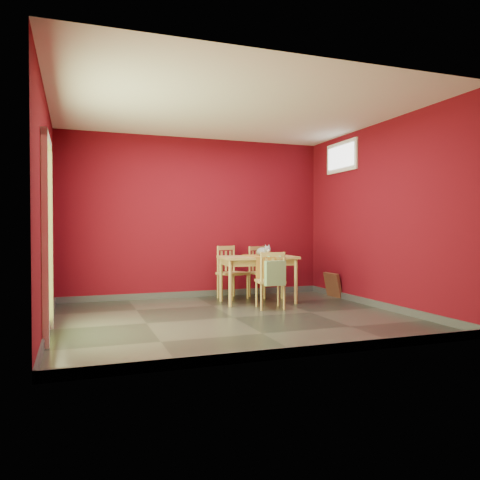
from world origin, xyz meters
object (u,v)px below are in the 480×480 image
object	(u,v)px
chair_far_right	(262,271)
cat	(263,250)
chair_near	(271,280)
picture_frame	(333,285)
tote_bag	(275,273)
dining_table	(258,262)
chair_far_left	(231,271)

from	to	relation	value
chair_far_right	cat	world-z (taller)	cat
chair_far_right	cat	size ratio (longest dim) A/B	2.23
chair_near	picture_frame	size ratio (longest dim) A/B	2.00
tote_bag	picture_frame	size ratio (longest dim) A/B	1.00
dining_table	tote_bag	size ratio (longest dim) A/B	2.89
tote_bag	cat	distance (m)	0.83
chair_near	tote_bag	distance (m)	0.23
chair_far_left	chair_far_right	xyz separation A→B (m)	(0.56, -0.01, -0.01)
tote_bag	chair_far_right	bearing A→B (deg)	75.00
chair_far_left	cat	bearing A→B (deg)	-63.04
chair_far_left	chair_near	size ratio (longest dim) A/B	1.05
chair_far_right	dining_table	bearing A→B (deg)	-118.29
chair_far_right	picture_frame	distance (m)	1.22
chair_near	dining_table	bearing A→B (deg)	86.33
chair_far_right	cat	bearing A→B (deg)	-110.86
chair_far_right	chair_near	world-z (taller)	chair_far_right
chair_far_right	tote_bag	world-z (taller)	chair_far_right
tote_bag	dining_table	bearing A→B (deg)	85.76
chair_far_left	picture_frame	size ratio (longest dim) A/B	2.11
chair_near	tote_bag	world-z (taller)	chair_near
dining_table	chair_far_left	distance (m)	0.66
chair_far_left	chair_near	xyz separation A→B (m)	(0.21, -1.19, -0.02)
dining_table	tote_bag	xyz separation A→B (m)	(-0.06, -0.81, -0.10)
dining_table	cat	size ratio (longest dim) A/B	3.12
picture_frame	tote_bag	bearing A→B (deg)	-147.60
tote_bag	cat	world-z (taller)	cat
tote_bag	picture_frame	xyz separation A→B (m)	(1.49, 0.94, -0.33)
picture_frame	chair_near	bearing A→B (deg)	-153.24
dining_table	cat	world-z (taller)	cat
tote_bag	picture_frame	bearing A→B (deg)	32.40
chair_near	cat	xyz separation A→B (m)	(0.11, 0.56, 0.40)
cat	picture_frame	bearing A→B (deg)	5.39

